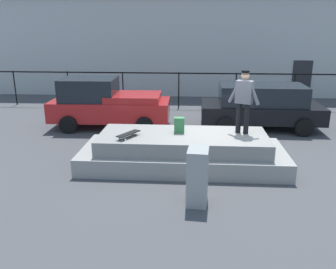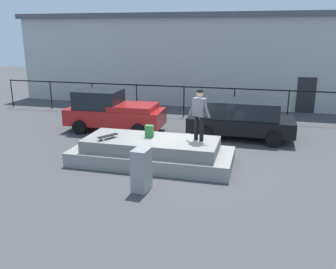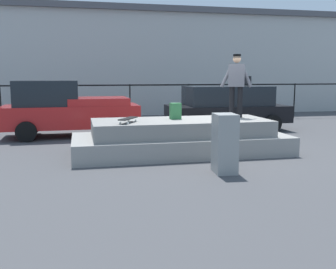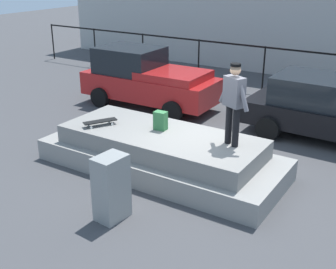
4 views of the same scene
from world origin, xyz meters
TOP-DOWN VIEW (x-y plane):
  - ground_plane at (0.00, 0.00)m, footprint 60.00×60.00m
  - concrete_ledge at (-0.93, -0.30)m, footprint 5.60×2.26m
  - skateboarder at (0.69, -0.07)m, footprint 0.83×0.45m
  - skateboard at (-2.36, -0.68)m, footprint 0.56×0.78m
  - backpack at (-1.04, -0.14)m, footprint 0.29×0.21m
  - car_red_pickup_near at (-3.92, 3.38)m, footprint 4.48×2.05m
  - car_black_hatchback_mid at (1.89, 3.67)m, footprint 4.46×2.26m
  - utility_box at (-0.55, -2.51)m, footprint 0.49×0.64m
  - fence_row at (-0.00, 7.02)m, footprint 24.06×0.06m
  - warehouse_building at (0.00, 13.60)m, footprint 26.01×8.21m

SIDE VIEW (x-z plane):
  - ground_plane at x=0.00m, z-range 0.00..0.00m
  - concrete_ledge at x=-0.93m, z-range -0.04..0.85m
  - utility_box at x=-0.55m, z-range 0.00..1.25m
  - car_black_hatchback_mid at x=1.89m, z-range 0.06..1.70m
  - car_red_pickup_near at x=-3.92m, z-range -0.01..1.87m
  - skateboard at x=-2.36m, z-range 0.94..1.06m
  - backpack at x=-1.04m, z-range 0.89..1.32m
  - fence_row at x=0.00m, z-range 0.39..2.05m
  - skateboarder at x=0.69m, z-range 1.03..2.74m
  - warehouse_building at x=0.00m, z-range 0.01..5.53m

